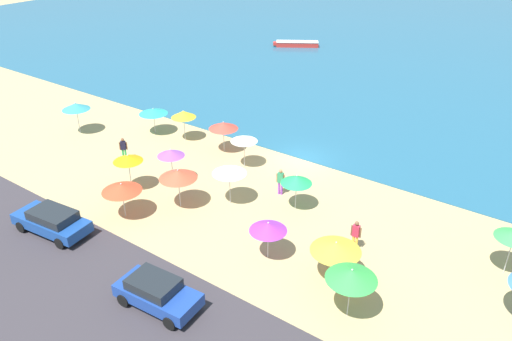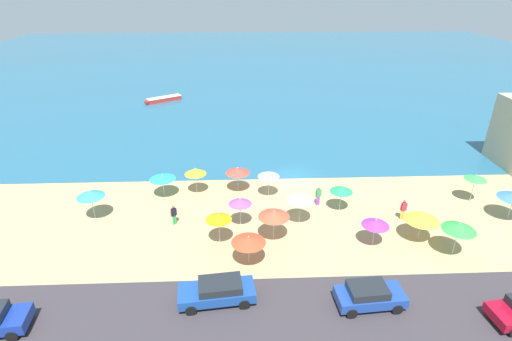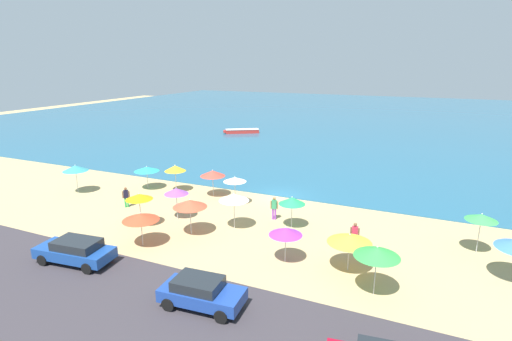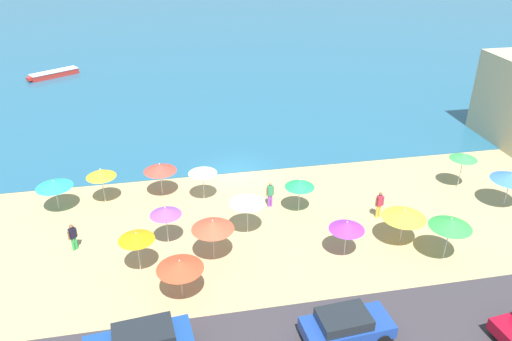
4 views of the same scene
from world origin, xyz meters
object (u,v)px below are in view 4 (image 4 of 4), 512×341
object	(u,v)px
beach_umbrella_1	(136,236)
beach_umbrella_3	(511,177)
beach_umbrella_4	(54,184)
skiff_nearshore	(54,74)
beach_umbrella_7	(247,200)
beach_umbrella_12	(451,223)
beach_umbrella_0	(300,183)
beach_umbrella_13	(160,168)
beach_umbrella_15	(203,171)
bather_0	(379,203)
beach_umbrella_2	(404,214)
beach_umbrella_14	(101,173)
beach_umbrella_5	(165,211)
parked_car_0	(346,325)
beach_umbrella_8	(464,157)
bather_1	(73,236)
beach_umbrella_9	(213,225)
beach_umbrella_10	(347,226)
bather_2	(270,193)
beach_umbrella_11	(180,265)

from	to	relation	value
beach_umbrella_1	beach_umbrella_3	world-z (taller)	beach_umbrella_1
beach_umbrella_4	skiff_nearshore	distance (m)	30.11
beach_umbrella_7	beach_umbrella_12	distance (m)	11.03
beach_umbrella_0	beach_umbrella_13	size ratio (longest dim) A/B	0.97
beach_umbrella_4	beach_umbrella_15	world-z (taller)	beach_umbrella_15
beach_umbrella_13	bather_0	xyz separation A→B (m)	(13.07, -5.26, -1.06)
beach_umbrella_2	beach_umbrella_13	size ratio (longest dim) A/B	1.04
beach_umbrella_7	beach_umbrella_14	bearing A→B (deg)	148.61
beach_umbrella_5	bather_0	size ratio (longest dim) A/B	1.39
beach_umbrella_5	bather_0	bearing A→B (deg)	1.49
beach_umbrella_1	beach_umbrella_0	bearing A→B (deg)	23.14
parked_car_0	skiff_nearshore	world-z (taller)	parked_car_0
beach_umbrella_8	beach_umbrella_5	bearing A→B (deg)	-171.75
beach_umbrella_15	beach_umbrella_4	bearing A→B (deg)	177.32
beach_umbrella_14	skiff_nearshore	size ratio (longest dim) A/B	0.46
beach_umbrella_8	beach_umbrella_1	bearing A→B (deg)	-166.57
beach_umbrella_0	parked_car_0	distance (m)	10.77
beach_umbrella_0	beach_umbrella_12	world-z (taller)	beach_umbrella_12
beach_umbrella_5	beach_umbrella_13	distance (m)	5.60
beach_umbrella_3	beach_umbrella_8	size ratio (longest dim) A/B	0.95
beach_umbrella_4	parked_car_0	bearing A→B (deg)	-44.04
beach_umbrella_0	bather_1	world-z (taller)	beach_umbrella_0
parked_car_0	beach_umbrella_9	bearing A→B (deg)	126.31
bather_1	skiff_nearshore	bearing A→B (deg)	100.71
beach_umbrella_8	beach_umbrella_7	bearing A→B (deg)	-169.94
beach_umbrella_4	beach_umbrella_13	distance (m)	6.54
beach_umbrella_10	beach_umbrella_13	world-z (taller)	beach_umbrella_13
beach_umbrella_13	beach_umbrella_14	xyz separation A→B (m)	(-3.69, -0.22, 0.09)
beach_umbrella_2	beach_umbrella_4	bearing A→B (deg)	159.63
beach_umbrella_14	bather_2	distance (m)	10.82
beach_umbrella_11	bather_0	xyz separation A→B (m)	(12.35, 4.90, -0.94)
beach_umbrella_2	beach_umbrella_4	world-z (taller)	beach_umbrella_2
beach_umbrella_4	beach_umbrella_12	bearing A→B (deg)	-23.21
beach_umbrella_10	beach_umbrella_11	world-z (taller)	beach_umbrella_11
beach_umbrella_10	bather_0	distance (m)	4.75
beach_umbrella_8	bather_0	xyz separation A→B (m)	(-6.91, -2.53, -1.34)
beach_umbrella_4	beach_umbrella_0	bearing A→B (deg)	-11.34
bather_1	beach_umbrella_5	bearing A→B (deg)	-4.49
beach_umbrella_5	beach_umbrella_7	size ratio (longest dim) A/B	0.95
beach_umbrella_10	bather_0	world-z (taller)	beach_umbrella_10
beach_umbrella_0	beach_umbrella_7	bearing A→B (deg)	-153.82
beach_umbrella_10	beach_umbrella_7	bearing A→B (deg)	147.81
beach_umbrella_0	beach_umbrella_10	world-z (taller)	beach_umbrella_0
beach_umbrella_14	beach_umbrella_15	size ratio (longest dim) A/B	1.04
beach_umbrella_3	beach_umbrella_4	bearing A→B (deg)	170.15
beach_umbrella_7	beach_umbrella_10	bearing A→B (deg)	-32.19
beach_umbrella_15	skiff_nearshore	bearing A→B (deg)	115.12
beach_umbrella_13	beach_umbrella_2	bearing A→B (deg)	-31.10
beach_umbrella_8	parked_car_0	distance (m)	17.00
beach_umbrella_1	beach_umbrella_3	bearing A→B (deg)	5.68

